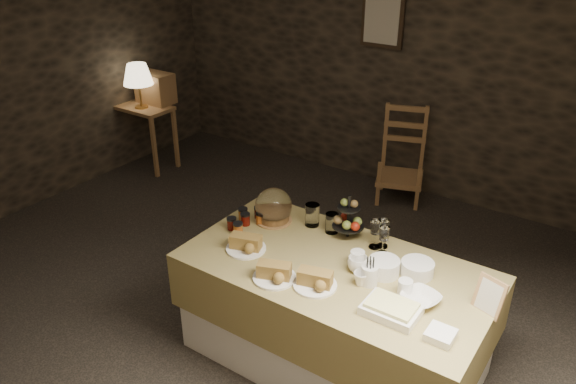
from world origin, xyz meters
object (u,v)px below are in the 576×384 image
Objects in this scene: table_lamp at (138,75)px; fruit_stand at (348,221)px; wine_rack at (155,88)px; buffet_table at (334,307)px; console_table at (143,116)px; chair at (404,159)px.

table_lamp is 3.47m from fruit_stand.
fruit_stand is at bearing -22.99° from wine_rack.
console_table is (-3.42, 1.55, 0.17)m from buffet_table.
table_lamp is 3.01m from chair.
wine_rack is (0.05, 0.18, 0.30)m from console_table.
chair is (2.76, 0.75, -0.47)m from wine_rack.
wine_rack is at bearing 152.87° from buffet_table.
wine_rack reaches higher than fruit_stand.
table_lamp reaches higher than wine_rack.
wine_rack is 3.54m from fruit_stand.
chair is 2.24m from fruit_stand.
wine_rack is (0.00, 0.23, -0.20)m from table_lamp.
chair reaches higher than console_table.
buffet_table is at bearing -27.13° from wine_rack.
buffet_table is 3.76m from console_table.
buffet_table is 3.87× the size of table_lamp.
table_lamp is 0.31m from wine_rack.
table_lamp reaches higher than chair.
wine_rack is 1.37× the size of fruit_stand.
table_lamp is at bearing -179.86° from chair.
wine_rack is 2.90m from chair.
chair is (2.76, 0.98, -0.68)m from table_lamp.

